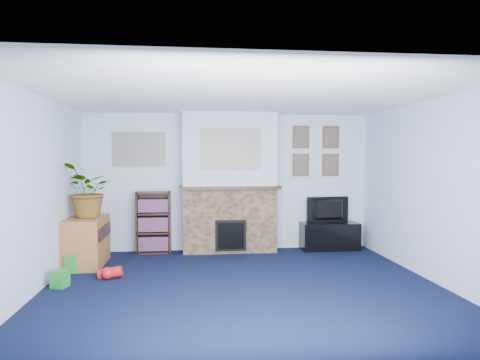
{
  "coord_description": "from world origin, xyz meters",
  "views": [
    {
      "loc": [
        -0.63,
        -5.29,
        1.63
      ],
      "look_at": [
        0.05,
        0.87,
        1.31
      ],
      "focal_mm": 32.0,
      "sensor_mm": 36.0,
      "label": 1
    }
  ],
  "objects": [
    {
      "name": "floor",
      "position": [
        0.0,
        0.0,
        0.0
      ],
      "size": [
        5.0,
        4.5,
        0.01
      ],
      "primitive_type": "cube",
      "color": "black",
      "rests_on": "ground"
    },
    {
      "name": "wall_front",
      "position": [
        0.0,
        -2.25,
        1.2
      ],
      "size": [
        5.0,
        0.04,
        2.4
      ],
      "primitive_type": "cube",
      "color": "silver",
      "rests_on": "ground"
    },
    {
      "name": "portrait_br",
      "position": [
        1.85,
        2.23,
        1.5
      ],
      "size": [
        0.3,
        0.03,
        0.4
      ],
      "primitive_type": "cube",
      "color": "brown",
      "rests_on": "wall_back"
    },
    {
      "name": "collage_main",
      "position": [
        0.0,
        1.84,
        1.78
      ],
      "size": [
        1.0,
        0.03,
        0.68
      ],
      "primitive_type": "cube",
      "color": "gray",
      "rests_on": "chimney_breast"
    },
    {
      "name": "tv_stand",
      "position": [
        1.78,
        2.03,
        0.23
      ],
      "size": [
        1.01,
        0.43,
        0.48
      ],
      "primitive_type": "cube",
      "color": "black",
      "rests_on": "ground"
    },
    {
      "name": "collage_left",
      "position": [
        -1.55,
        2.23,
        1.78
      ],
      "size": [
        0.9,
        0.03,
        0.58
      ],
      "primitive_type": "cube",
      "color": "gray",
      "rests_on": "wall_back"
    },
    {
      "name": "mantel_clock",
      "position": [
        -0.07,
        2.0,
        1.22
      ],
      "size": [
        0.11,
        0.06,
        0.15
      ],
      "primitive_type": "cube",
      "color": "gold",
      "rests_on": "chimney_breast"
    },
    {
      "name": "portrait_tr",
      "position": [
        1.85,
        2.23,
        2.0
      ],
      "size": [
        0.3,
        0.03,
        0.4
      ],
      "primitive_type": "cube",
      "color": "brown",
      "rests_on": "wall_back"
    },
    {
      "name": "television",
      "position": [
        1.78,
        2.05,
        0.71
      ],
      "size": [
        0.79,
        0.19,
        0.45
      ],
      "primitive_type": "imported",
      "rotation": [
        0.0,
        0.0,
        3.26
      ],
      "color": "black",
      "rests_on": "tv_stand"
    },
    {
      "name": "ceiling",
      "position": [
        0.0,
        0.0,
        2.4
      ],
      "size": [
        5.0,
        4.5,
        0.01
      ],
      "primitive_type": "cube",
      "color": "white",
      "rests_on": "wall_back"
    },
    {
      "name": "toy_block",
      "position": [
        -2.3,
        0.23,
        0.11
      ],
      "size": [
        0.22,
        0.22,
        0.22
      ],
      "primitive_type": "cube",
      "rotation": [
        0.0,
        0.0,
        -0.31
      ],
      "color": "#198C26",
      "rests_on": "ground"
    },
    {
      "name": "chimney_breast",
      "position": [
        0.0,
        2.05,
        1.18
      ],
      "size": [
        1.72,
        0.5,
        2.4
      ],
      "color": "brown",
      "rests_on": "ground"
    },
    {
      "name": "toy_tube",
      "position": [
        -1.75,
        0.59,
        0.07
      ],
      "size": [
        0.33,
        0.15,
        0.19
      ],
      "primitive_type": "cylinder",
      "rotation": [
        0.0,
        1.43,
        0.0
      ],
      "color": "red",
      "rests_on": "ground"
    },
    {
      "name": "green_crate",
      "position": [
        -2.3,
        1.0,
        0.14
      ],
      "size": [
        0.39,
        0.34,
        0.27
      ],
      "primitive_type": "cube",
      "rotation": [
        0.0,
        0.0,
        0.26
      ],
      "color": "#198C26",
      "rests_on": "ground"
    },
    {
      "name": "mantel_can",
      "position": [
        0.76,
        2.0,
        1.21
      ],
      "size": [
        0.06,
        0.06,
        0.12
      ],
      "primitive_type": "cylinder",
      "color": "#198C26",
      "rests_on": "chimney_breast"
    },
    {
      "name": "wall_left",
      "position": [
        -2.5,
        0.0,
        1.2
      ],
      "size": [
        0.04,
        4.5,
        2.4
      ],
      "primitive_type": "cube",
      "color": "silver",
      "rests_on": "ground"
    },
    {
      "name": "mantel_candle",
      "position": [
        0.26,
        2.0,
        1.23
      ],
      "size": [
        0.05,
        0.05,
        0.17
      ],
      "primitive_type": "cylinder",
      "color": "#B2BFC6",
      "rests_on": "chimney_breast"
    },
    {
      "name": "sideboard",
      "position": [
        -2.24,
        1.34,
        0.35
      ],
      "size": [
        0.52,
        0.94,
        0.73
      ],
      "primitive_type": "cube",
      "color": "#9D5E32",
      "rests_on": "ground"
    },
    {
      "name": "mantel_teddy",
      "position": [
        -0.6,
        2.0,
        1.22
      ],
      "size": [
        0.14,
        0.14,
        0.14
      ],
      "primitive_type": "sphere",
      "color": "slate",
      "rests_on": "chimney_breast"
    },
    {
      "name": "wall_back",
      "position": [
        0.0,
        2.25,
        1.2
      ],
      "size": [
        5.0,
        0.04,
        2.4
      ],
      "primitive_type": "cube",
      "color": "silver",
      "rests_on": "ground"
    },
    {
      "name": "potted_plant",
      "position": [
        -2.19,
        1.29,
        1.14
      ],
      "size": [
        0.74,
        0.82,
        0.82
      ],
      "primitive_type": "imported",
      "rotation": [
        0.0,
        0.0,
        4.85
      ],
      "color": "#26661E",
      "rests_on": "sideboard"
    },
    {
      "name": "portrait_bl",
      "position": [
        1.3,
        2.23,
        1.5
      ],
      "size": [
        0.3,
        0.03,
        0.4
      ],
      "primitive_type": "cube",
      "color": "brown",
      "rests_on": "wall_back"
    },
    {
      "name": "bookshelf",
      "position": [
        -1.3,
        2.11,
        0.5
      ],
      "size": [
        0.58,
        0.28,
        1.05
      ],
      "color": "black",
      "rests_on": "ground"
    },
    {
      "name": "wall_right",
      "position": [
        2.5,
        0.0,
        1.2
      ],
      "size": [
        0.04,
        4.5,
        2.4
      ],
      "primitive_type": "cube",
      "color": "silver",
      "rests_on": "ground"
    },
    {
      "name": "portrait_tl",
      "position": [
        1.3,
        2.23,
        2.0
      ],
      "size": [
        0.3,
        0.03,
        0.4
      ],
      "primitive_type": "cube",
      "color": "brown",
      "rests_on": "wall_back"
    },
    {
      "name": "toy_ball",
      "position": [
        -1.78,
        0.53,
        0.09
      ],
      "size": [
        0.17,
        0.17,
        0.17
      ],
      "primitive_type": "sphere",
      "color": "red",
      "rests_on": "ground"
    }
  ]
}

